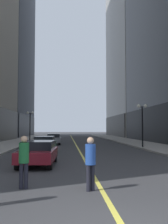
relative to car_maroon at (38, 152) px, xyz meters
The scene contains 12 objects.
ground_plane 25.37m from the car_maroon, 83.93° to the left, with size 200.00×200.00×0.00m, color #38383A.
sidewalk_left 25.83m from the car_maroon, 102.45° to the left, with size 4.50×78.00×0.15m, color #9E9991.
sidewalk_right 27.49m from the car_maroon, 66.56° to the left, with size 4.50×78.00×0.15m, color #9E9991.
lane_centre_stripe 25.37m from the car_maroon, 83.93° to the left, with size 0.16×70.00×0.01m, color #E5D64C.
building_right_far 59.44m from the car_maroon, 69.82° to the left, with size 10.73×26.00×53.46m.
car_maroon is the anchor object (origin of this frame).
car_green 8.61m from the car_maroon, 92.44° to the left, with size 1.86×4.63×1.32m.
car_grey 19.09m from the car_maroon, 90.29° to the left, with size 1.87×4.60×1.32m.
pedestrian_in_green_parka 5.64m from the car_maroon, 89.01° to the right, with size 0.34×0.34×1.77m.
pedestrian_in_blue_hoodie 6.51m from the car_maroon, 69.25° to the right, with size 0.46×0.46×1.73m.
street_lamp_left_far 24.60m from the car_maroon, 98.74° to the left, with size 1.06×0.36×4.43m.
street_lamp_right_mid 14.87m from the car_maroon, 51.69° to the left, with size 1.06×0.36×4.43m.
Camera 1 is at (-1.16, -5.04, 2.02)m, focal length 43.02 mm.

